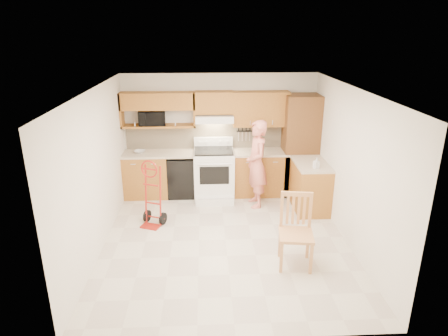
{
  "coord_description": "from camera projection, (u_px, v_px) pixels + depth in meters",
  "views": [
    {
      "loc": [
        -0.31,
        -5.81,
        3.36
      ],
      "look_at": [
        0.0,
        0.5,
        1.1
      ],
      "focal_mm": 31.6,
      "sensor_mm": 36.0,
      "label": 1
    }
  ],
  "objects": [
    {
      "name": "countertop_return",
      "position": [
        312.0,
        164.0,
        7.46
      ],
      "size": [
        0.63,
        1.0,
        0.04
      ],
      "primitive_type": "cube",
      "color": "tan",
      "rests_on": "cab_return_right"
    },
    {
      "name": "countertop_left",
      "position": [
        160.0,
        154.0,
        8.08
      ],
      "size": [
        1.5,
        0.63,
        0.04
      ],
      "primitive_type": "cube",
      "color": "tan",
      "rests_on": "lower_cab_left"
    },
    {
      "name": "ceiling",
      "position": [
        226.0,
        89.0,
        5.77
      ],
      "size": [
        4.0,
        4.5,
        0.02
      ],
      "primitive_type": "cube",
      "color": "white",
      "rests_on": "ground"
    },
    {
      "name": "wall_left",
      "position": [
        96.0,
        172.0,
        6.1
      ],
      "size": [
        0.02,
        4.5,
        2.5
      ],
      "primitive_type": "cube",
      "color": "white",
      "rests_on": "ground"
    },
    {
      "name": "lower_cab_right",
      "position": [
        260.0,
        173.0,
        8.33
      ],
      "size": [
        1.14,
        0.6,
        0.9
      ],
      "primitive_type": "cube",
      "color": "#A76F22",
      "rests_on": "ground"
    },
    {
      "name": "wall_back",
      "position": [
        220.0,
        133.0,
        8.32
      ],
      "size": [
        4.0,
        0.02,
        2.5
      ],
      "primitive_type": "cube",
      "color": "white",
      "rests_on": "ground"
    },
    {
      "name": "upper_cab_right",
      "position": [
        261.0,
        109.0,
        8.01
      ],
      "size": [
        1.14,
        0.33,
        0.7
      ],
      "primitive_type": "cube",
      "color": "#A76F22",
      "rests_on": "wall_back"
    },
    {
      "name": "range_hood",
      "position": [
        214.0,
        118.0,
        7.96
      ],
      "size": [
        0.76,
        0.46,
        0.14
      ],
      "primitive_type": "cube",
      "color": "white",
      "rests_on": "wall_back"
    },
    {
      "name": "person",
      "position": [
        257.0,
        164.0,
        7.62
      ],
      "size": [
        0.5,
        0.68,
        1.73
      ],
      "primitive_type": "imported",
      "rotation": [
        0.0,
        0.0,
        -1.43
      ],
      "color": "#DE7867",
      "rests_on": "ground"
    },
    {
      "name": "microwave",
      "position": [
        152.0,
        118.0,
        7.96
      ],
      "size": [
        0.57,
        0.42,
        0.3
      ],
      "primitive_type": "imported",
      "rotation": [
        0.0,
        0.0,
        0.1
      ],
      "color": "black",
      "rests_on": "upper_shelf_mw"
    },
    {
      "name": "lower_cab_left",
      "position": [
        147.0,
        175.0,
        8.22
      ],
      "size": [
        0.9,
        0.6,
        0.9
      ],
      "primitive_type": "cube",
      "color": "#A76F22",
      "rests_on": "ground"
    },
    {
      "name": "upper_cab_left",
      "position": [
        158.0,
        101.0,
        7.85
      ],
      "size": [
        1.5,
        0.33,
        0.34
      ],
      "primitive_type": "cube",
      "color": "#A76F22",
      "rests_on": "wall_back"
    },
    {
      "name": "wall_right",
      "position": [
        351.0,
        168.0,
        6.29
      ],
      "size": [
        0.02,
        4.5,
        2.5
      ],
      "primitive_type": "cube",
      "color": "white",
      "rests_on": "ground"
    },
    {
      "name": "dining_chair",
      "position": [
        296.0,
        232.0,
        5.74
      ],
      "size": [
        0.56,
        0.59,
        1.09
      ],
      "primitive_type": null,
      "rotation": [
        0.0,
        0.0,
        -0.14
      ],
      "color": "#E1A469",
      "rests_on": "ground"
    },
    {
      "name": "knife_strip",
      "position": [
        246.0,
        134.0,
        8.29
      ],
      "size": [
        0.4,
        0.05,
        0.29
      ],
      "primitive_type": null,
      "color": "black",
      "rests_on": "backsplash"
    },
    {
      "name": "pantry_tall",
      "position": [
        300.0,
        145.0,
        8.17
      ],
      "size": [
        0.7,
        0.6,
        2.1
      ],
      "primitive_type": "cube",
      "color": "brown",
      "rests_on": "ground"
    },
    {
      "name": "upper_shelf_mw",
      "position": [
        159.0,
        126.0,
        8.02
      ],
      "size": [
        1.5,
        0.33,
        0.04
      ],
      "primitive_type": "cube",
      "color": "#A76F22",
      "rests_on": "wall_back"
    },
    {
      "name": "countertop_right",
      "position": [
        260.0,
        152.0,
        8.18
      ],
      "size": [
        1.14,
        0.63,
        0.04
      ],
      "primitive_type": "cube",
      "color": "tan",
      "rests_on": "lower_cab_right"
    },
    {
      "name": "wall_front",
      "position": [
        237.0,
        244.0,
        4.07
      ],
      "size": [
        4.0,
        0.02,
        2.5
      ],
      "primitive_type": "cube",
      "color": "white",
      "rests_on": "ground"
    },
    {
      "name": "bowl",
      "position": [
        140.0,
        152.0,
        8.04
      ],
      "size": [
        0.27,
        0.27,
        0.05
      ],
      "primitive_type": "imported",
      "rotation": [
        0.0,
        0.0,
        -0.33
      ],
      "color": "white",
      "rests_on": "countertop_left"
    },
    {
      "name": "dishwasher",
      "position": [
        183.0,
        176.0,
        8.27
      ],
      "size": [
        0.6,
        0.6,
        0.85
      ],
      "primitive_type": "cube",
      "color": "black",
      "rests_on": "ground"
    },
    {
      "name": "upper_cab_center",
      "position": [
        214.0,
        102.0,
        7.91
      ],
      "size": [
        0.76,
        0.33,
        0.44
      ],
      "primitive_type": "cube",
      "color": "#A76F22",
      "rests_on": "wall_back"
    },
    {
      "name": "soap_bottle",
      "position": [
        316.0,
        163.0,
        7.15
      ],
      "size": [
        0.12,
        0.12,
        0.2
      ],
      "primitive_type": "imported",
      "rotation": [
        0.0,
        0.0,
        0.34
      ],
      "color": "white",
      "rests_on": "countertop_return"
    },
    {
      "name": "floor",
      "position": [
        225.0,
        240.0,
        6.62
      ],
      "size": [
        4.0,
        4.5,
        0.02
      ],
      "primitive_type": "cube",
      "color": "beige",
      "rests_on": "ground"
    },
    {
      "name": "hand_truck",
      "position": [
        151.0,
        197.0,
        6.92
      ],
      "size": [
        0.55,
        0.53,
        1.11
      ],
      "primitive_type": null,
      "rotation": [
        0.0,
        0.0,
        -0.38
      ],
      "color": "#A82116",
      "rests_on": "ground"
    },
    {
      "name": "cab_return_right",
      "position": [
        310.0,
        187.0,
        7.62
      ],
      "size": [
        0.6,
        1.0,
        0.9
      ],
      "primitive_type": "cube",
      "color": "#A76F22",
      "rests_on": "ground"
    },
    {
      "name": "range",
      "position": [
        214.0,
        170.0,
        8.09
      ],
      "size": [
        0.81,
        1.07,
        1.2
      ],
      "primitive_type": null,
      "color": "white",
      "rests_on": "ground"
    },
    {
      "name": "backsplash",
      "position": [
        220.0,
        136.0,
        8.31
      ],
      "size": [
        3.92,
        0.03,
        0.55
      ],
      "primitive_type": "cube",
      "color": "beige",
      "rests_on": "wall_back"
    }
  ]
}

